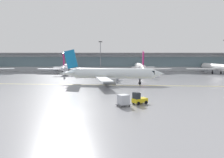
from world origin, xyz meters
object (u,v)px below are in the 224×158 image
object	(u,v)px
gate_airplane_2	(140,67)
taxiing_regional_jet	(112,74)
gate_airplane_1	(67,67)
cargo_dolly_lead	(123,100)
gate_airplane_3	(215,67)
baggage_tug	(139,99)
apron_light_mast_1	(100,55)

from	to	relation	value
gate_airplane_2	taxiing_regional_jet	world-z (taller)	taxiing_regional_jet
gate_airplane_1	cargo_dolly_lead	bearing A→B (deg)	-166.74
gate_airplane_1	gate_airplane_2	xyz separation A→B (m)	(33.37, -1.29, 0.17)
gate_airplane_1	gate_airplane_3	world-z (taller)	gate_airplane_3
gate_airplane_3	baggage_tug	bearing A→B (deg)	143.37
taxiing_regional_jet	cargo_dolly_lead	distance (m)	29.71
gate_airplane_2	apron_light_mast_1	bearing A→B (deg)	58.01
gate_airplane_1	cargo_dolly_lead	xyz separation A→B (m)	(23.42, -68.96, -1.83)
apron_light_mast_1	cargo_dolly_lead	bearing A→B (deg)	-83.84
gate_airplane_2	gate_airplane_3	size ratio (longest dim) A/B	1.03
gate_airplane_2	gate_airplane_3	world-z (taller)	gate_airplane_2
gate_airplane_2	taxiing_regional_jet	xyz separation A→B (m)	(-12.21, -38.12, 0.00)
cargo_dolly_lead	gate_airplane_3	bearing A→B (deg)	24.64
gate_airplane_1	taxiing_regional_jet	size ratio (longest dim) A/B	0.94
taxiing_regional_jet	cargo_dolly_lead	xyz separation A→B (m)	(2.25, -29.55, -2.00)
gate_airplane_2	cargo_dolly_lead	world-z (taller)	gate_airplane_2
baggage_tug	apron_light_mast_1	distance (m)	78.64
gate_airplane_3	baggage_tug	size ratio (longest dim) A/B	10.10
gate_airplane_3	taxiing_regional_jet	xyz separation A→B (m)	(-47.08, -39.95, 0.11)
gate_airplane_1	cargo_dolly_lead	size ratio (longest dim) A/B	11.06
baggage_tug	cargo_dolly_lead	bearing A→B (deg)	-180.00
gate_airplane_2	taxiing_regional_jet	bearing A→B (deg)	162.25
gate_airplane_3	apron_light_mast_1	xyz separation A→B (m)	(-53.38, 9.72, 5.39)
taxiing_regional_jet	cargo_dolly_lead	size ratio (longest dim) A/B	11.71
gate_airplane_2	cargo_dolly_lead	bearing A→B (deg)	171.64
baggage_tug	apron_light_mast_1	world-z (taller)	apron_light_mast_1
taxiing_regional_jet	baggage_tug	size ratio (longest dim) A/B	10.46
gate_airplane_1	gate_airplane_3	bearing A→B (deg)	-95.03
gate_airplane_1	taxiing_regional_jet	bearing A→B (deg)	-157.26
gate_airplane_2	cargo_dolly_lead	distance (m)	68.43
taxiing_regional_jet	gate_airplane_1	bearing A→B (deg)	122.83
gate_airplane_3	taxiing_regional_jet	size ratio (longest dim) A/B	0.97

